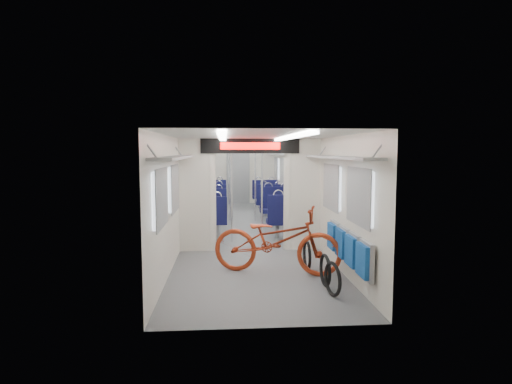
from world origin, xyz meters
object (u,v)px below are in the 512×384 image
seat_bay_near_left (209,210)px  seat_bay_far_right (268,195)px  stanchion_near_right (262,191)px  flip_bench (347,247)px  seat_bay_far_left (213,196)px  bike_hoop_b (325,272)px  bicycle (277,240)px  seat_bay_near_right (282,209)px  stanchion_far_right (255,182)px  stanchion_far_left (229,182)px  bike_hoop_a (333,281)px  stanchion_near_left (232,191)px  bike_hoop_c (307,257)px

seat_bay_near_left → seat_bay_far_right: bearing=62.1°
stanchion_near_right → seat_bay_far_right: bearing=82.7°
flip_bench → seat_bay_far_left: bearing=105.9°
stanchion_near_right → bike_hoop_b: bearing=-78.1°
seat_bay_near_left → seat_bay_far_right: (1.87, 3.53, -0.00)m
bicycle → seat_bay_near_right: bearing=8.5°
bicycle → stanchion_near_right: size_ratio=0.94×
seat_bay_far_right → stanchion_near_right: size_ratio=0.93×
seat_bay_near_right → seat_bay_far_right: size_ratio=1.08×
flip_bench → stanchion_far_right: (-0.98, 6.11, 0.57)m
seat_bay_near_right → stanchion_far_right: stanchion_far_right is taller
flip_bench → stanchion_near_right: stanchion_near_right is taller
stanchion_far_left → stanchion_far_right: size_ratio=1.00×
flip_bench → seat_bay_near_left: size_ratio=0.98×
bike_hoop_b → bike_hoop_a: bearing=-89.7°
seat_bay_near_left → seat_bay_near_right: seat_bay_near_right is taller
seat_bay_far_left → stanchion_far_right: bearing=-56.0°
seat_bay_far_left → stanchion_near_left: bearing=-83.3°
seat_bay_near_right → stanchion_far_left: (-1.33, 1.72, 0.58)m
bike_hoop_b → stanchion_near_right: stanchion_near_right is taller
stanchion_near_left → stanchion_near_right: (0.67, -0.10, 0.00)m
seat_bay_near_right → seat_bay_far_right: (-0.00, 3.61, -0.02)m
seat_bay_near_left → seat_bay_far_right: size_ratio=1.01×
stanchion_near_left → seat_bay_far_left: bearing=96.7°
bike_hoop_b → stanchion_far_left: 6.45m
stanchion_far_right → stanchion_near_right: bearing=-91.2°
bike_hoop_c → stanchion_near_left: 2.89m
seat_bay_far_right → stanchion_far_left: 2.39m
bike_hoop_b → stanchion_near_left: (-1.36, 3.34, 0.92)m
bike_hoop_c → stanchion_far_right: stanchion_far_right is taller
seat_bay_far_left → seat_bay_far_right: size_ratio=1.02×
bike_hoop_a → seat_bay_far_left: 8.81m
flip_bench → stanchion_far_left: 6.39m
bike_hoop_b → stanchion_near_left: size_ratio=0.22×
seat_bay_far_left → bike_hoop_a: bearing=-77.4°
seat_bay_far_right → stanchion_far_left: size_ratio=0.93×
stanchion_near_left → stanchion_far_right: 2.97m
flip_bench → stanchion_near_left: size_ratio=0.92×
bike_hoop_b → stanchion_far_left: size_ratio=0.22×
bike_hoop_b → seat_bay_far_left: 8.38m
bike_hoop_a → stanchion_near_left: (-1.36, 3.78, 0.92)m
bike_hoop_c → stanchion_far_left: stanchion_far_left is taller
stanchion_near_right → flip_bench: bearing=-71.5°
seat_bay_near_right → seat_bay_far_right: seat_bay_near_right is taller
bike_hoop_a → seat_bay_near_left: (-1.93, 5.03, 0.33)m
bike_hoop_a → seat_bay_far_right: seat_bay_far_right is taller
seat_bay_near_left → stanchion_far_right: stanchion_far_right is taller
seat_bay_far_right → stanchion_far_right: size_ratio=0.93×
flip_bench → stanchion_near_left: 3.70m
stanchion_near_right → stanchion_near_left: bearing=171.5°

